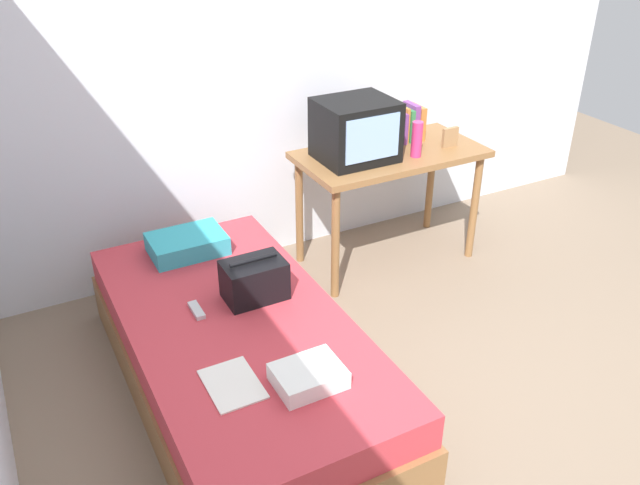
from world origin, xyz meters
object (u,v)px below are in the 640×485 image
object	(u,v)px
book_row	(409,123)
magazine	(232,384)
handbag	(254,280)
folded_towel	(308,376)
tv	(356,130)
remote_dark	(308,377)
bed	(239,357)
picture_frame	(450,137)
pillow	(187,244)
water_bottle	(417,139)
desk	(390,166)
remote_silver	(197,310)

from	to	relation	value
book_row	magazine	distance (m)	2.23
handbag	folded_towel	xyz separation A→B (m)	(-0.05, -0.69, -0.06)
tv	book_row	size ratio (longest dim) A/B	1.87
magazine	remote_dark	bearing A→B (deg)	-21.32
bed	picture_frame	size ratio (longest dim) A/B	16.06
pillow	remote_dark	xyz separation A→B (m)	(0.11, -1.25, -0.04)
pillow	magazine	bearing A→B (deg)	-99.00
water_bottle	remote_dark	size ratio (longest dim) A/B	1.40
desk	remote_dark	size ratio (longest dim) A/B	7.44
magazine	tv	bearing A→B (deg)	42.98
remote_silver	water_bottle	bearing A→B (deg)	16.99
magazine	remote_silver	bearing A→B (deg)	86.31
water_bottle	picture_frame	size ratio (longest dim) A/B	1.75
picture_frame	desk	bearing A→B (deg)	164.33
book_row	magazine	xyz separation A→B (m)	(-1.75, -1.31, -0.43)
water_bottle	handbag	world-z (taller)	water_bottle
desk	handbag	xyz separation A→B (m)	(-1.20, -0.63, -0.13)
picture_frame	folded_towel	distance (m)	2.06
pillow	folded_towel	size ratio (longest dim) A/B	1.45
picture_frame	tv	bearing A→B (deg)	170.23
remote_dark	folded_towel	distance (m)	0.04
bed	pillow	xyz separation A→B (m)	(-0.00, 0.72, 0.28)
handbag	remote_dark	distance (m)	0.67
book_row	tv	bearing A→B (deg)	-165.23
remote_silver	remote_dark	bearing A→B (deg)	-69.23
bed	pillow	size ratio (longest dim) A/B	4.91
water_bottle	remote_dark	xyz separation A→B (m)	(-1.33, -1.16, -0.43)
bed	remote_silver	xyz separation A→B (m)	(-0.14, 0.15, 0.23)
handbag	remote_dark	bearing A→B (deg)	-93.68
book_row	magazine	world-z (taller)	book_row
desk	remote_silver	size ratio (longest dim) A/B	8.06
book_row	remote_dark	bearing A→B (deg)	-135.52
tv	handbag	world-z (taller)	tv
handbag	magazine	xyz separation A→B (m)	(-0.34, -0.55, -0.10)
desk	folded_towel	world-z (taller)	desk
remote_silver	picture_frame	bearing A→B (deg)	15.52
picture_frame	remote_dark	size ratio (longest dim) A/B	0.80
folded_towel	tv	bearing A→B (deg)	53.16
picture_frame	folded_towel	bearing A→B (deg)	-143.05
book_row	remote_silver	world-z (taller)	book_row
bed	remote_silver	bearing A→B (deg)	134.62
remote_dark	remote_silver	distance (m)	0.72
remote_dark	folded_towel	world-z (taller)	folded_towel
tv	magazine	size ratio (longest dim) A/B	1.52
magazine	folded_towel	bearing A→B (deg)	-26.16
water_bottle	remote_silver	xyz separation A→B (m)	(-1.58, -0.48, -0.43)
tv	magazine	world-z (taller)	tv
tv	remote_silver	size ratio (longest dim) A/B	3.06
tv	pillow	world-z (taller)	tv
handbag	tv	bearing A→B (deg)	34.18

